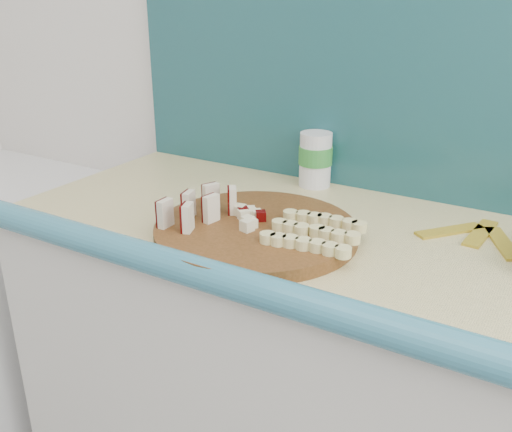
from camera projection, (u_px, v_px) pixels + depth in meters
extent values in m
cube|color=teal|center=(509.00, 375.00, 0.77)|extent=(2.20, 0.06, 0.03)
cube|color=white|center=(11.00, 298.00, 1.93)|extent=(0.70, 0.70, 0.80)
cylinder|color=#3F240D|center=(256.00, 231.00, 1.15)|extent=(0.45, 0.45, 0.03)
cube|color=beige|center=(165.00, 213.00, 1.13)|extent=(0.02, 0.04, 0.06)
cube|color=#3F0404|center=(162.00, 213.00, 1.13)|extent=(0.01, 0.04, 0.06)
cube|color=beige|center=(189.00, 205.00, 1.18)|extent=(0.02, 0.04, 0.06)
cube|color=#3F0404|center=(185.00, 204.00, 1.18)|extent=(0.01, 0.04, 0.06)
cube|color=beige|center=(211.00, 197.00, 1.22)|extent=(0.02, 0.04, 0.06)
cube|color=#3F0404|center=(207.00, 196.00, 1.22)|extent=(0.01, 0.04, 0.06)
cube|color=beige|center=(188.00, 218.00, 1.11)|extent=(0.02, 0.04, 0.06)
cube|color=#3F0404|center=(184.00, 217.00, 1.11)|extent=(0.01, 0.04, 0.06)
cube|color=beige|center=(211.00, 209.00, 1.15)|extent=(0.02, 0.04, 0.06)
cube|color=#3F0404|center=(207.00, 208.00, 1.16)|extent=(0.01, 0.04, 0.06)
cube|color=beige|center=(233.00, 200.00, 1.20)|extent=(0.02, 0.04, 0.06)
cube|color=#3F0404|center=(229.00, 200.00, 1.20)|extent=(0.01, 0.04, 0.06)
cube|color=beige|center=(249.00, 219.00, 1.15)|extent=(0.02, 0.02, 0.02)
cube|color=beige|center=(253.00, 218.00, 1.16)|extent=(0.02, 0.02, 0.02)
cube|color=#3F0404|center=(254.00, 216.00, 1.17)|extent=(0.02, 0.02, 0.02)
cube|color=beige|center=(247.00, 217.00, 1.16)|extent=(0.02, 0.02, 0.02)
cube|color=beige|center=(243.00, 215.00, 1.17)|extent=(0.02, 0.02, 0.02)
cube|color=beige|center=(235.00, 215.00, 1.17)|extent=(0.02, 0.02, 0.02)
cube|color=beige|center=(239.00, 218.00, 1.15)|extent=(0.02, 0.02, 0.02)
cube|color=beige|center=(236.00, 220.00, 1.15)|extent=(0.02, 0.02, 0.02)
cube|color=#3F0404|center=(237.00, 223.00, 1.13)|extent=(0.02, 0.02, 0.02)
cube|color=beige|center=(245.00, 221.00, 1.14)|extent=(0.02, 0.02, 0.02)
cube|color=beige|center=(251.00, 222.00, 1.14)|extent=(0.02, 0.02, 0.02)
cylinder|color=#D6CC82|center=(267.00, 237.00, 1.07)|extent=(0.03, 0.03, 0.02)
cylinder|color=#D6CC82|center=(279.00, 239.00, 1.06)|extent=(0.03, 0.03, 0.02)
cylinder|color=#D6CC82|center=(291.00, 241.00, 1.05)|extent=(0.03, 0.03, 0.02)
cylinder|color=#D6CC82|center=(304.00, 244.00, 1.04)|extent=(0.03, 0.03, 0.02)
cylinder|color=#D6CC82|center=(316.00, 246.00, 1.03)|extent=(0.03, 0.03, 0.02)
cylinder|color=#D6CC82|center=(329.00, 249.00, 1.02)|extent=(0.03, 0.03, 0.02)
cylinder|color=#D6CC82|center=(343.00, 251.00, 1.01)|extent=(0.03, 0.03, 0.02)
cylinder|color=#D6CC82|center=(280.00, 225.00, 1.12)|extent=(0.03, 0.03, 0.02)
cylinder|color=#D6CC82|center=(291.00, 227.00, 1.11)|extent=(0.03, 0.03, 0.02)
cylinder|color=#D6CC82|center=(303.00, 229.00, 1.10)|extent=(0.03, 0.03, 0.02)
cylinder|color=#D6CC82|center=(315.00, 232.00, 1.09)|extent=(0.03, 0.03, 0.02)
cylinder|color=#D6CC82|center=(327.00, 234.00, 1.08)|extent=(0.03, 0.03, 0.02)
cylinder|color=#D6CC82|center=(340.00, 236.00, 1.08)|extent=(0.03, 0.03, 0.02)
cylinder|color=#D6CC82|center=(352.00, 238.00, 1.07)|extent=(0.03, 0.03, 0.02)
cylinder|color=#D6CC82|center=(291.00, 215.00, 1.18)|extent=(0.03, 0.03, 0.02)
cylinder|color=#D6CC82|center=(302.00, 217.00, 1.17)|extent=(0.03, 0.03, 0.02)
cylinder|color=#D6CC82|center=(314.00, 218.00, 1.16)|extent=(0.03, 0.03, 0.02)
cylinder|color=#D6CC82|center=(325.00, 220.00, 1.15)|extent=(0.03, 0.03, 0.02)
cylinder|color=#D6CC82|center=(337.00, 222.00, 1.14)|extent=(0.03, 0.03, 0.02)
cylinder|color=#D6CC82|center=(349.00, 224.00, 1.13)|extent=(0.03, 0.03, 0.02)
cylinder|color=#D6CC82|center=(361.00, 227.00, 1.12)|extent=(0.03, 0.03, 0.02)
cylinder|color=silver|center=(315.00, 160.00, 1.43)|extent=(0.08, 0.08, 0.14)
cylinder|color=#318836|center=(316.00, 155.00, 1.42)|extent=(0.08, 0.08, 0.05)
cube|color=gold|center=(450.00, 231.00, 1.18)|extent=(0.12, 0.14, 0.01)
cube|color=gold|center=(481.00, 233.00, 1.17)|extent=(0.04, 0.15, 0.01)
cube|color=gold|center=(503.00, 243.00, 1.12)|extent=(0.10, 0.15, 0.01)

